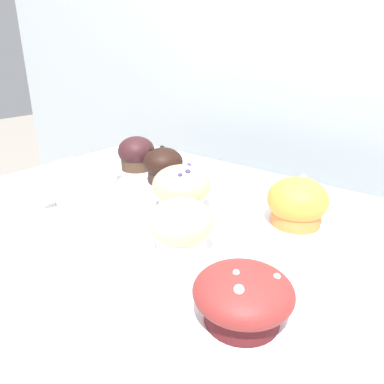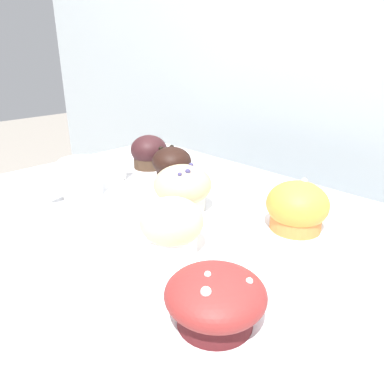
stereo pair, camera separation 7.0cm
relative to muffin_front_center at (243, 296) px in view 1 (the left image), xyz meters
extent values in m
cube|color=#A8B2B7|center=(-0.23, 0.79, -0.02)|extent=(3.20, 0.10, 1.80)
cylinder|color=#4E181B|center=(0.00, 0.00, -0.01)|extent=(0.09, 0.09, 0.04)
ellipsoid|color=maroon|center=(0.00, 0.00, 0.01)|extent=(0.12, 0.12, 0.05)
sphere|color=white|center=(0.03, 0.02, 0.03)|extent=(0.01, 0.01, 0.01)
sphere|color=white|center=(0.01, -0.03, 0.03)|extent=(0.01, 0.01, 0.01)
sphere|color=white|center=(-0.01, -0.01, 0.03)|extent=(0.01, 0.01, 0.01)
cylinder|color=#C7793A|center=(-0.06, 0.28, -0.01)|extent=(0.09, 0.09, 0.05)
ellipsoid|color=orange|center=(-0.06, 0.28, 0.01)|extent=(0.11, 0.11, 0.08)
sphere|color=white|center=(-0.07, 0.30, 0.05)|extent=(0.01, 0.01, 0.01)
cylinder|color=#3F2D1F|center=(-0.52, 0.31, -0.01)|extent=(0.08, 0.08, 0.05)
ellipsoid|color=#321719|center=(-0.52, 0.31, 0.01)|extent=(0.09, 0.09, 0.08)
cylinder|color=silver|center=(-0.26, 0.19, -0.01)|extent=(0.09, 0.09, 0.05)
ellipsoid|color=tan|center=(-0.26, 0.19, 0.02)|extent=(0.11, 0.11, 0.07)
sphere|color=navy|center=(-0.24, 0.18, 0.05)|extent=(0.01, 0.01, 0.01)
sphere|color=navy|center=(-0.24, 0.17, 0.05)|extent=(0.01, 0.01, 0.01)
sphere|color=navy|center=(-0.26, 0.22, 0.05)|extent=(0.01, 0.01, 0.01)
cylinder|color=#2F201B|center=(-0.40, 0.28, -0.01)|extent=(0.07, 0.07, 0.05)
ellipsoid|color=black|center=(-0.40, 0.28, 0.01)|extent=(0.09, 0.09, 0.07)
sphere|color=black|center=(-0.42, 0.30, 0.04)|extent=(0.01, 0.01, 0.01)
sphere|color=black|center=(-0.42, 0.27, 0.04)|extent=(0.01, 0.01, 0.01)
cylinder|color=white|center=(-0.16, 0.08, -0.01)|extent=(0.08, 0.08, 0.05)
ellipsoid|color=#E2BC88|center=(-0.16, 0.08, 0.02)|extent=(0.10, 0.10, 0.07)
cylinder|color=white|center=(-0.46, 0.09, 0.01)|extent=(0.08, 0.08, 0.08)
torus|color=white|center=(-0.46, 0.03, 0.01)|extent=(0.01, 0.05, 0.05)
cylinder|color=black|center=(-0.46, 0.09, 0.04)|extent=(0.07, 0.07, 0.01)
cube|color=white|center=(-0.51, 0.21, 0.00)|extent=(0.05, 0.04, 0.06)
cube|color=silver|center=(-0.50, 0.19, 0.00)|extent=(0.05, 0.04, 0.06)
camera|label=1|loc=(0.18, -0.31, 0.27)|focal=35.00mm
camera|label=2|loc=(0.23, -0.26, 0.27)|focal=35.00mm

